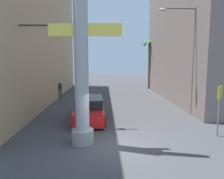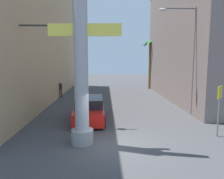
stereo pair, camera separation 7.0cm
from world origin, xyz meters
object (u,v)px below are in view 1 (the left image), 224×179
object	(u,v)px
crossing_sign	(219,103)
palm_tree_far_right	(150,60)
palm_tree_far_left	(57,53)
pedestrian_curb_left	(11,116)
neon_sign_pole	(81,26)
traffic_light_mast	(38,55)
car_lead	(89,109)
pedestrian_far_left	(60,88)
street_lamp	(189,51)

from	to	relation	value
crossing_sign	palm_tree_far_right	size ratio (longest dim) A/B	0.41
palm_tree_far_left	pedestrian_curb_left	size ratio (longest dim) A/B	4.54
neon_sign_pole	palm_tree_far_left	world-z (taller)	neon_sign_pole
crossing_sign	traffic_light_mast	distance (m)	10.51
traffic_light_mast	pedestrian_curb_left	world-z (taller)	traffic_light_mast
car_lead	palm_tree_far_left	xyz separation A→B (m)	(-5.08, 14.28, 4.18)
pedestrian_far_left	pedestrian_curb_left	size ratio (longest dim) A/B	1.02
neon_sign_pole	crossing_sign	bearing A→B (deg)	6.29
street_lamp	crossing_sign	bearing A→B (deg)	-89.98
pedestrian_curb_left	pedestrian_far_left	bearing A→B (deg)	88.13
car_lead	pedestrian_curb_left	size ratio (longest dim) A/B	3.03
neon_sign_pole	crossing_sign	distance (m)	8.09
neon_sign_pole	palm_tree_far_right	distance (m)	21.56
traffic_light_mast	palm_tree_far_left	world-z (taller)	palm_tree_far_left
neon_sign_pole	palm_tree_far_left	size ratio (longest dim) A/B	1.46
neon_sign_pole	palm_tree_far_left	bearing A→B (deg)	105.21
neon_sign_pole	pedestrian_curb_left	distance (m)	6.40
pedestrian_far_left	car_lead	bearing A→B (deg)	-67.52
car_lead	pedestrian_far_left	xyz separation A→B (m)	(-3.77, 9.11, 0.26)
palm_tree_far_right	palm_tree_far_left	size ratio (longest dim) A/B	0.89
car_lead	palm_tree_far_left	world-z (taller)	palm_tree_far_left
traffic_light_mast	palm_tree_far_right	distance (m)	20.11
neon_sign_pole	palm_tree_far_right	world-z (taller)	neon_sign_pole
neon_sign_pole	palm_tree_far_left	distance (m)	19.18
neon_sign_pole	crossing_sign	size ratio (longest dim) A/B	4.03
car_lead	pedestrian_far_left	distance (m)	9.86
traffic_light_mast	car_lead	size ratio (longest dim) A/B	1.22
street_lamp	palm_tree_far_left	size ratio (longest dim) A/B	1.03
car_lead	pedestrian_far_left	size ratio (longest dim) A/B	2.97
crossing_sign	palm_tree_far_right	world-z (taller)	palm_tree_far_right
palm_tree_far_right	palm_tree_far_left	bearing A→B (deg)	-172.22
neon_sign_pole	traffic_light_mast	bearing A→B (deg)	134.72
crossing_sign	pedestrian_curb_left	xyz separation A→B (m)	(-11.21, 0.89, -0.81)
crossing_sign	pedestrian_far_left	size ratio (longest dim) A/B	1.61
traffic_light_mast	pedestrian_far_left	distance (m)	10.97
neon_sign_pole	palm_tree_far_right	size ratio (longest dim) A/B	1.63
pedestrian_curb_left	palm_tree_far_left	bearing A→B (deg)	93.15
traffic_light_mast	palm_tree_far_left	size ratio (longest dim) A/B	0.82
crossing_sign	pedestrian_far_left	distance (m)	16.58
pedestrian_far_left	palm_tree_far_left	bearing A→B (deg)	104.18
street_lamp	traffic_light_mast	world-z (taller)	street_lamp
palm_tree_far_right	neon_sign_pole	bearing A→B (deg)	-110.11
street_lamp	pedestrian_curb_left	xyz separation A→B (m)	(-11.20, -3.62, -3.70)
palm_tree_far_right	palm_tree_far_left	xyz separation A→B (m)	(-12.42, -1.70, 0.91)
palm_tree_far_left	traffic_light_mast	bearing A→B (deg)	-82.12
pedestrian_far_left	pedestrian_curb_left	world-z (taller)	pedestrian_far_left
palm_tree_far_left	pedestrian_curb_left	xyz separation A→B (m)	(0.93, -16.83, -3.95)
neon_sign_pole	traffic_light_mast	distance (m)	4.27
neon_sign_pole	pedestrian_curb_left	world-z (taller)	neon_sign_pole
car_lead	traffic_light_mast	bearing A→B (deg)	-155.69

